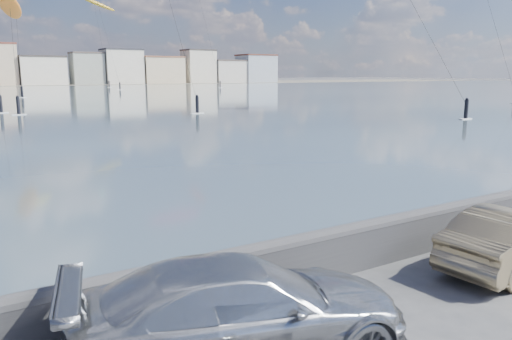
# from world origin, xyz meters

# --- Properties ---
(seawall) EXTENTS (400.00, 0.36, 1.08)m
(seawall) POSITION_xyz_m (0.00, 2.70, 0.58)
(seawall) COLOR #28282B
(seawall) RESTS_ON ground
(car_silver) EXTENTS (5.57, 3.32, 1.51)m
(car_silver) POSITION_xyz_m (-1.06, 1.08, 0.76)
(car_silver) COLOR #A2A5A9
(car_silver) RESTS_ON ground
(kitesurfer_9) EXTENTS (9.47, 15.63, 24.21)m
(kitesurfer_9) POSITION_xyz_m (32.51, 134.03, 21.84)
(kitesurfer_9) COLOR #BF8C19
(kitesurfer_9) RESTS_ON ground
(kitesurfer_19) EXTENTS (4.42, 16.90, 13.76)m
(kitesurfer_19) POSITION_xyz_m (3.25, 63.78, 11.88)
(kitesurfer_19) COLOR orange
(kitesurfer_19) RESTS_ON ground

